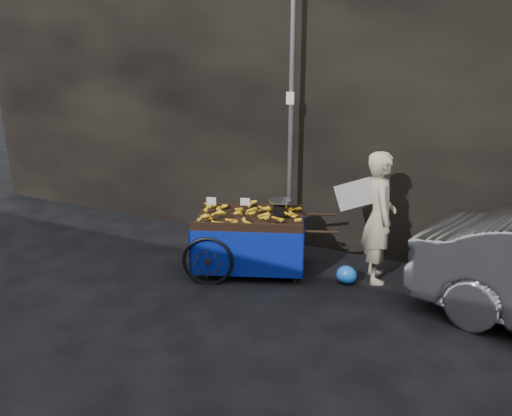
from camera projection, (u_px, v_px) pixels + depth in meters
The scene contains 6 objects.
ground at pixel (233, 277), 7.06m from camera, with size 80.00×80.00×0.00m, color black.
building_wall at pixel (326, 86), 8.36m from camera, with size 13.50×2.00×5.00m.
street_pole at pixel (291, 125), 7.44m from camera, with size 0.12×0.10×4.00m.
banana_cart at pixel (246, 224), 7.10m from camera, with size 2.30×1.64×1.14m.
vendor at pixel (379, 217), 6.74m from camera, with size 0.93×0.78×1.81m.
plastic_bag at pixel (347, 275), 6.83m from camera, with size 0.29×0.23×0.26m, color blue.
Camera 1 is at (3.15, -5.63, 3.06)m, focal length 35.00 mm.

